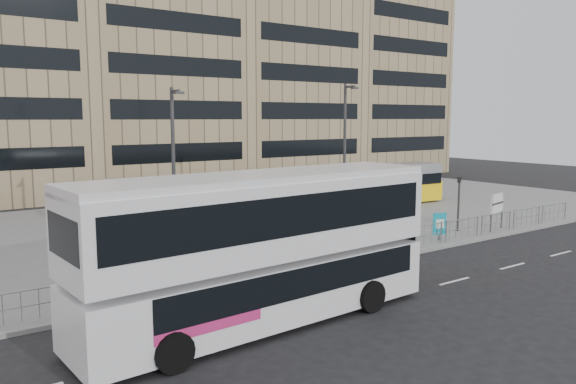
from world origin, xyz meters
TOP-DOWN VIEW (x-y plane):
  - ground at (0.00, 0.00)m, footprint 120.00×120.00m
  - plaza at (0.00, 12.00)m, footprint 64.00×24.00m
  - kerb at (0.00, 0.05)m, footprint 64.00×0.25m
  - building_row at (1.55, 34.27)m, footprint 70.40×18.40m
  - pedestrian_barrier at (2.00, 0.50)m, footprint 32.07×0.07m
  - road_markings at (1.00, -4.00)m, footprint 62.00×0.12m
  - double_decker_bus at (-6.85, -3.48)m, footprint 12.21×3.59m
  - tram at (5.82, 11.95)m, footprint 25.09×4.01m
  - station_sign at (11.91, 0.91)m, footprint 1.78×0.49m
  - ad_panel at (7.06, 0.99)m, footprint 0.75×0.29m
  - pedestrian at (-0.02, 3.08)m, footprint 0.55×0.75m
  - traffic_light_west at (-1.97, 2.10)m, footprint 0.20×0.23m
  - traffic_light_east at (9.83, 1.96)m, footprint 0.20×0.23m
  - lamp_post_west at (-5.00, 7.29)m, footprint 0.45×1.04m
  - lamp_post_east at (7.19, 8.71)m, footprint 0.45×1.04m

SIDE VIEW (x-z plane):
  - ground at x=0.00m, z-range 0.00..0.00m
  - road_markings at x=1.00m, z-range 0.00..0.01m
  - kerb at x=0.00m, z-range -0.01..0.16m
  - plaza at x=0.00m, z-range 0.00..0.15m
  - pedestrian_barrier at x=2.00m, z-range 0.43..1.53m
  - ad_panel at x=7.06m, z-range 0.27..1.72m
  - pedestrian at x=-0.02m, z-range 0.15..2.06m
  - station_sign at x=11.91m, z-range 0.55..2.63m
  - tram at x=5.82m, z-range 0.15..3.10m
  - traffic_light_west at x=-1.97m, z-range 0.57..3.67m
  - traffic_light_east at x=9.83m, z-range 0.57..3.67m
  - double_decker_bus at x=-6.85m, z-range 0.20..5.03m
  - lamp_post_west at x=-5.00m, z-range 0.52..8.36m
  - lamp_post_east at x=7.19m, z-range 0.53..9.01m
  - building_row at x=1.55m, z-range -2.69..28.51m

